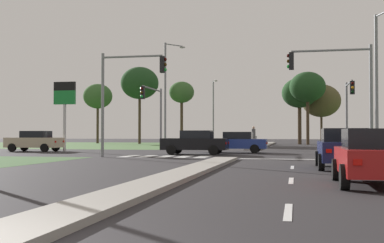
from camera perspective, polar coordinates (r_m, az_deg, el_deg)
The scene contains 35 objects.
ground_plane at distance 35.00m, azimuth 5.68°, elevation -3.66°, with size 200.00×200.00×0.00m, color #282628.
grass_verge_far_left at distance 66.07m, azimuth -14.54°, elevation -2.56°, with size 35.00×35.00×0.01m, color #476B38.
median_island_near at distance 16.24m, azimuth -1.33°, elevation -6.02°, with size 1.20×22.00×0.14m, color gray.
median_island_far at distance 59.90m, azimuth 8.17°, elevation -2.65°, with size 1.20×36.00×0.14m, color gray.
lane_dash_near at distance 9.15m, azimuth 10.83°, elevation -9.99°, with size 0.14×2.00×0.01m, color silver.
lane_dash_second at distance 15.11m, azimuth 11.16°, elevation -6.58°, with size 0.14×2.00×0.01m, color silver.
lane_dash_third at distance 21.09m, azimuth 11.30°, elevation -5.11°, with size 0.14×2.00×0.01m, color silver.
stop_bar_near at distance 27.81m, azimuth 12.00°, elevation -4.20°, with size 6.40×0.50×0.01m, color silver.
crosswalk_bar_near at distance 31.26m, azimuth -7.11°, elevation -3.91°, with size 0.70×2.80×0.01m, color silver.
crosswalk_bar_second at distance 30.91m, azimuth -5.08°, elevation -3.95°, with size 0.70×2.80×0.01m, color silver.
crosswalk_bar_third at distance 30.60m, azimuth -3.02°, elevation -3.98°, with size 0.70×2.80×0.01m, color silver.
crosswalk_bar_fourth at distance 30.33m, azimuth -0.91°, elevation -4.00°, with size 0.70×2.80×0.01m, color silver.
crosswalk_bar_fifth at distance 30.11m, azimuth 1.23°, elevation -4.02°, with size 0.70×2.80×0.01m, color silver.
car_red_near at distance 14.26m, azimuth 20.13°, elevation -3.74°, with size 2.08×4.15×1.51m.
car_navy_second at distance 20.84m, azimuth 16.78°, elevation -2.90°, with size 2.07×4.64×1.59m.
car_black_third at distance 33.60m, azimuth 0.37°, elevation -2.37°, with size 4.41×1.98×1.60m.
car_maroon_fourth at distance 59.83m, azimuth 5.91°, elevation -1.98°, with size 1.97×4.32×1.51m.
car_grey_fifth at distance 65.27m, azimuth 6.43°, elevation -1.89°, with size 2.01×4.63×1.61m.
car_beige_sixth at distance 41.25m, azimuth -17.39°, elevation -2.12°, with size 4.30×2.02×1.61m.
car_blue_seventh at distance 36.85m, azimuth 5.06°, elevation -2.33°, with size 4.46×2.07×1.52m.
traffic_signal_far_left at distance 40.88m, azimuth -4.33°, elevation 1.82°, with size 0.32×5.62×5.23m.
traffic_signal_near_left at distance 29.99m, azimuth -7.68°, elevation 3.97°, with size 4.03×0.32×6.18m.
traffic_signal_far_right at distance 40.03m, azimuth 17.32°, elevation 2.05°, with size 0.32×4.45×5.44m.
traffic_signal_near_right at distance 28.42m, azimuth 16.53°, elevation 4.37°, with size 4.52×0.32×6.17m.
street_lamp_second at distance 31.83m, azimuth 20.28°, elevation 4.75°, with size 0.91×1.79×8.49m.
street_lamp_third at distance 47.58m, azimuth -2.87°, elevation 3.61°, with size 1.68×1.83×9.96m.
street_lamp_fourth at distance 74.82m, azimuth 2.45°, elevation 1.51°, with size 1.07×2.12×9.28m.
pedestrian_at_median at distance 44.62m, azimuth 6.98°, elevation -1.49°, with size 0.34×0.34×1.91m.
fuel_price_totem at distance 41.49m, azimuth -14.22°, elevation 2.31°, with size 1.80×0.24×5.54m.
treeline_near at distance 75.26m, azimuth -10.62°, elevation 2.80°, with size 4.26×4.26×8.72m.
treeline_second at distance 70.32m, azimuth -5.94°, elevation 4.32°, with size 5.25×5.25×10.66m.
treeline_third at distance 69.86m, azimuth -1.18°, elevation 3.24°, with size 3.47×3.47×8.63m.
treeline_fourth at distance 68.13m, azimuth 12.07°, elevation 3.14°, with size 4.64×4.64×8.77m.
treeline_fifth at distance 65.85m, azimuth 12.94°, elevation 3.79°, with size 4.56×4.56×9.29m.
treeline_sixth at distance 70.55m, azimuth 14.42°, elevation 2.28°, with size 5.22×5.22×8.09m.
Camera 1 is at (3.63, -4.78, 1.37)m, focal length 47.12 mm.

